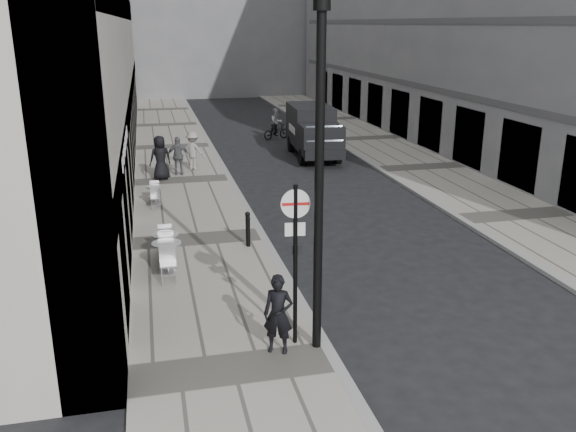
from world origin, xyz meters
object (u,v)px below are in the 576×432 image
cyclist (276,127)px  sign_post (295,244)px  panel_van (313,129)px  walking_man (278,314)px  lamppost (319,162)px

cyclist → sign_post: bearing=-122.6°
panel_van → walking_man: bearing=-103.4°
sign_post → lamppost: 1.76m
sign_post → lamppost: size_ratio=0.49×
sign_post → cyclist: sign_post is taller
lamppost → sign_post: bearing=148.0°
lamppost → cyclist: size_ratio=3.90×
lamppost → cyclist: bearing=80.0°
walking_man → lamppost: lamppost is taller
walking_man → panel_van: panel_van is taller
walking_man → panel_van: 19.64m
walking_man → sign_post: sign_post is taller
sign_post → walking_man: bearing=-140.1°
lamppost → panel_van: (5.01, 18.72, -2.60)m
cyclist → panel_van: bearing=-102.8°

